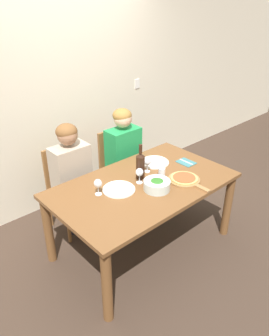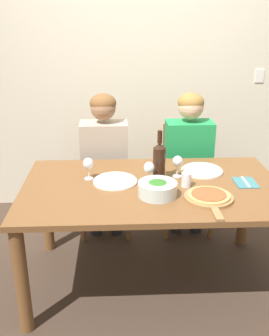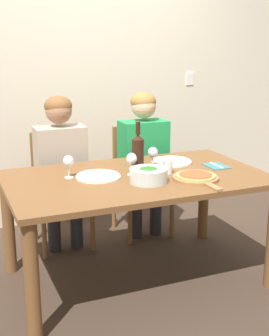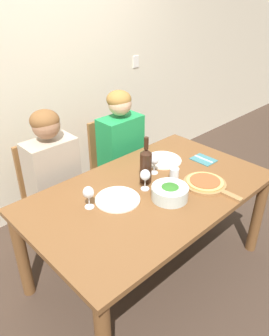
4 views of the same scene
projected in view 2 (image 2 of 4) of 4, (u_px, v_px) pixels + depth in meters
ground_plane at (151, 279)px, 2.84m from camera, size 40.00×40.00×0.00m
back_wall at (141, 65)px, 3.57m from camera, size 10.00×0.06×2.70m
dining_table at (152, 200)px, 2.60m from camera, size 1.70×1.01×0.74m
chair_left at (105, 175)px, 3.40m from camera, size 0.42×0.42×0.90m
chair_right at (185, 174)px, 3.43m from camera, size 0.42×0.42×0.90m
person_woman at (104, 153)px, 3.21m from camera, size 0.47×0.51×1.21m
person_man at (189, 152)px, 3.24m from camera, size 0.47×0.51×1.21m
wine_bottle at (159, 160)px, 2.61m from camera, size 0.08×0.08×0.34m
broccoli_bowl at (158, 189)px, 2.40m from camera, size 0.24×0.24×0.10m
dinner_plate_left at (115, 181)px, 2.61m from camera, size 0.29×0.29×0.02m
dinner_plate_right at (202, 170)px, 2.78m from camera, size 0.29×0.29×0.02m
pizza_on_board at (209, 197)px, 2.36m from camera, size 0.30×0.44×0.04m
wine_glass_left at (88, 165)px, 2.62m from camera, size 0.07×0.07×0.15m
wine_glass_right at (178, 162)px, 2.66m from camera, size 0.07×0.07×0.15m
wine_glass_centre at (149, 169)px, 2.55m from camera, size 0.07×0.07×0.15m
water_tumbler at (186, 180)px, 2.53m from camera, size 0.07×0.07×0.09m
fork_on_napkin at (246, 183)px, 2.60m from camera, size 0.14×0.18×0.01m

